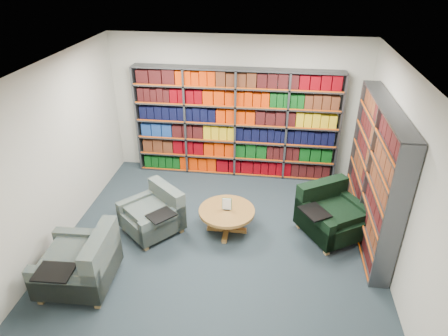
# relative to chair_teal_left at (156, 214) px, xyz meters

# --- Properties ---
(room_shell) EXTENTS (5.02, 5.02, 2.82)m
(room_shell) POSITION_rel_chair_teal_left_xyz_m (1.09, -0.23, 1.10)
(room_shell) COLOR black
(room_shell) RESTS_ON ground
(bookshelf_back) EXTENTS (4.00, 0.28, 2.20)m
(bookshelf_back) POSITION_rel_chair_teal_left_xyz_m (1.09, 2.11, 0.80)
(bookshelf_back) COLOR #47494F
(bookshelf_back) RESTS_ON ground
(bookshelf_right) EXTENTS (0.28, 2.50, 2.20)m
(bookshelf_right) POSITION_rel_chair_teal_left_xyz_m (3.43, 0.37, 0.80)
(bookshelf_right) COLOR #47494F
(bookshelf_right) RESTS_ON ground
(chair_teal_left) EXTENTS (1.16, 1.16, 0.75)m
(chair_teal_left) POSITION_rel_chair_teal_left_xyz_m (0.00, 0.00, 0.00)
(chair_teal_left) COLOR #041837
(chair_teal_left) RESTS_ON ground
(chair_green_right) EXTENTS (1.25, 1.25, 0.83)m
(chair_green_right) POSITION_rel_chair_teal_left_xyz_m (2.84, 0.32, 0.03)
(chair_green_right) COLOR black
(chair_green_right) RESTS_ON ground
(chair_teal_front) EXTENTS (0.99, 1.14, 0.86)m
(chair_teal_front) POSITION_rel_chair_teal_left_xyz_m (-0.62, -1.36, 0.04)
(chair_teal_front) COLOR #041837
(chair_teal_front) RESTS_ON ground
(coffee_table) EXTENTS (0.91, 0.91, 0.64)m
(coffee_table) POSITION_rel_chair_teal_left_xyz_m (1.17, 0.09, 0.04)
(coffee_table) COLOR #946439
(coffee_table) RESTS_ON ground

